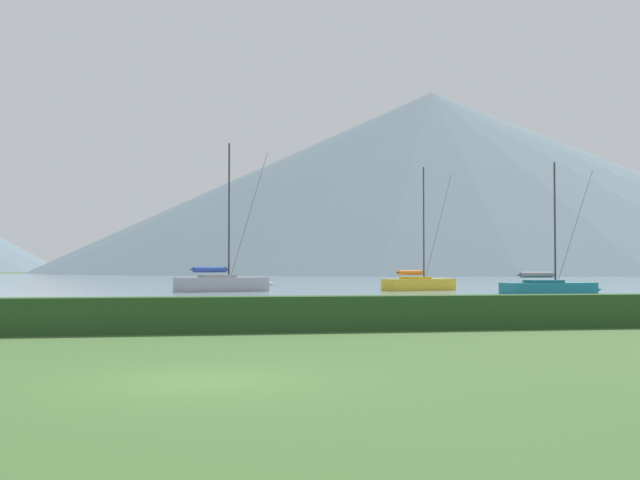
# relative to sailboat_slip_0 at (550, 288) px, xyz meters

# --- Properties ---
(ground_plane) EXTENTS (1000.00, 1000.00, 0.00)m
(ground_plane) POSITION_rel_sailboat_slip_0_xyz_m (-24.46, -37.15, -0.59)
(ground_plane) COLOR #3D602D
(harbor_water) EXTENTS (320.00, 246.00, 0.00)m
(harbor_water) POSITION_rel_sailboat_slip_0_xyz_m (-24.46, 99.85, -0.59)
(harbor_water) COLOR gray
(harbor_water) RESTS_ON ground_plane
(hedge_line) EXTENTS (80.00, 1.20, 1.09)m
(hedge_line) POSITION_rel_sailboat_slip_0_xyz_m (-24.46, -26.15, -0.05)
(hedge_line) COLOR #284C23
(hedge_line) RESTS_ON ground_plane
(sailboat_slip_0) EXTENTS (7.22, 2.61, 8.98)m
(sailboat_slip_0) POSITION_rel_sailboat_slip_0_xyz_m (0.00, 0.00, 0.00)
(sailboat_slip_0) COLOR #19707A
(sailboat_slip_0) RESTS_ON harbor_water
(sailboat_slip_1) EXTENTS (8.71, 4.82, 12.27)m
(sailboat_slip_1) POSITION_rel_sailboat_slip_0_xyz_m (-20.33, 17.42, 0.13)
(sailboat_slip_1) COLOR #9E9EA3
(sailboat_slip_1) RESTS_ON harbor_water
(sailboat_slip_5) EXTENTS (7.44, 4.05, 10.69)m
(sailboat_slip_5) POSITION_rel_sailboat_slip_0_xyz_m (-3.41, 17.74, 0.03)
(sailboat_slip_5) COLOR gold
(sailboat_slip_5) RESTS_ON harbor_water
(distant_hill_west_ridge) EXTENTS (300.75, 300.75, 70.57)m
(distant_hill_west_ridge) POSITION_rel_sailboat_slip_0_xyz_m (78.03, 262.28, 34.69)
(distant_hill_west_ridge) COLOR slate
(distant_hill_west_ridge) RESTS_ON ground_plane
(distant_hill_east_ridge) EXTENTS (278.48, 278.48, 40.64)m
(distant_hill_east_ridge) POSITION_rel_sailboat_slip_0_xyz_m (79.28, 273.14, 19.72)
(distant_hill_east_ridge) COLOR #4C6070
(distant_hill_east_ridge) RESTS_ON ground_plane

